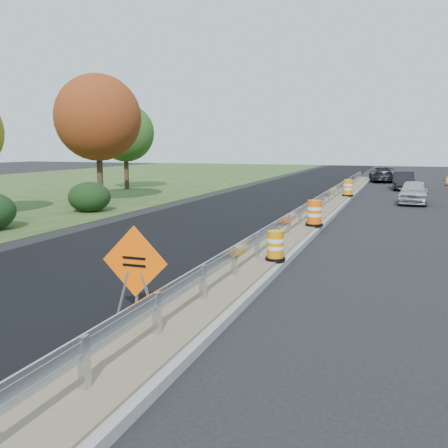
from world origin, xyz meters
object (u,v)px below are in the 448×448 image
(caution_sign, at_px, (136,298))
(car_dark_mid, at_px, (403,181))
(car_silver, at_px, (414,192))
(barrel_median_mid, at_px, (314,214))
(barrel_median_far, at_px, (348,188))
(barrel_median_near, at_px, (275,246))
(car_dark_far, at_px, (381,174))

(caution_sign, bearing_deg, car_dark_mid, 81.76)
(caution_sign, distance_m, car_silver, 23.05)
(caution_sign, relative_size, car_silver, 0.47)
(barrel_median_mid, bearing_deg, caution_sign, -97.38)
(car_dark_mid, bearing_deg, car_silver, -89.51)
(barrel_median_far, bearing_deg, barrel_median_near, -90.00)
(car_silver, height_order, car_dark_mid, car_dark_mid)
(barrel_median_far, distance_m, car_dark_mid, 9.19)
(caution_sign, bearing_deg, car_silver, 76.93)
(caution_sign, xyz_separation_m, barrel_median_mid, (1.45, 11.19, 0.23))
(barrel_median_near, bearing_deg, car_dark_far, 87.94)
(car_silver, height_order, car_dark_far, car_dark_far)
(caution_sign, bearing_deg, barrel_median_near, 73.73)
(caution_sign, relative_size, car_dark_mid, 0.45)
(barrel_median_near, xyz_separation_m, barrel_median_far, (0.00, 18.36, 0.10))
(barrel_median_far, distance_m, car_silver, 3.85)
(caution_sign, distance_m, barrel_median_near, 5.19)
(barrel_median_mid, relative_size, car_silver, 0.25)
(barrel_median_far, bearing_deg, car_dark_mid, 69.92)
(barrel_median_mid, xyz_separation_m, car_silver, (3.75, 11.27, -0.03))
(barrel_median_near, bearing_deg, car_dark_mid, 83.33)
(barrel_median_near, xyz_separation_m, car_dark_far, (1.25, 34.83, 0.08))
(barrel_median_mid, relative_size, car_dark_mid, 0.24)
(barrel_median_near, height_order, car_silver, car_silver)
(barrel_median_mid, height_order, car_dark_mid, car_dark_mid)
(car_dark_mid, bearing_deg, car_dark_far, 100.54)
(caution_sign, distance_m, barrel_median_far, 23.38)
(barrel_median_near, xyz_separation_m, car_silver, (3.75, 17.48, 0.06))
(barrel_median_mid, height_order, car_dark_far, car_dark_far)
(barrel_median_near, xyz_separation_m, car_dark_mid, (3.15, 26.98, 0.07))
(barrel_median_near, height_order, barrel_median_mid, barrel_median_mid)
(car_silver, distance_m, car_dark_mid, 9.52)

